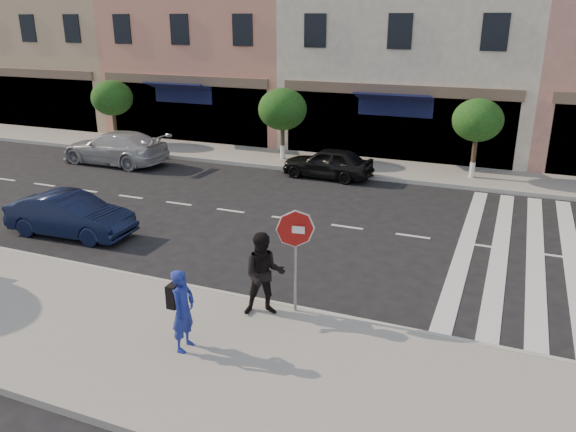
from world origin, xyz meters
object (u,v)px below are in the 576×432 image
Objects in this scene: car_near_mid at (70,215)px; photographer at (183,310)px; stop_sign at (295,238)px; car_far_left at (115,148)px; car_far_mid at (328,163)px; walker at (264,274)px.

photographer is at bearing -125.35° from car_near_mid.
stop_sign is 1.41× the size of photographer.
car_near_mid is at bearing 32.09° from car_far_left.
photographer is 0.45× the size of car_far_mid.
car_near_mid is at bearing 135.57° from walker.
car_far_mid is at bearing -32.13° from car_near_mid.
walker reaches higher than car_far_mid.
car_near_mid is at bearing -26.57° from car_far_mid.
photographer is 0.42× the size of car_near_mid.
walker is at bearing -110.63° from car_near_mid.
car_near_mid is 1.05× the size of car_far_mid.
stop_sign is 15.42m from car_far_left.
photographer is 7.61m from car_near_mid.
photographer is 1.95m from walker.
photographer is 0.89× the size of walker.
photographer reaches higher than car_far_left.
stop_sign reaches higher than car_far_left.
car_far_left is (-4.36, 7.46, 0.09)m from car_near_mid.
walker is 0.37× the size of car_far_left.
car_far_left is at bearing 27.32° from car_near_mid.
car_far_mid is (-1.51, 12.87, -0.34)m from photographer.
photographer reaches higher than car_near_mid.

